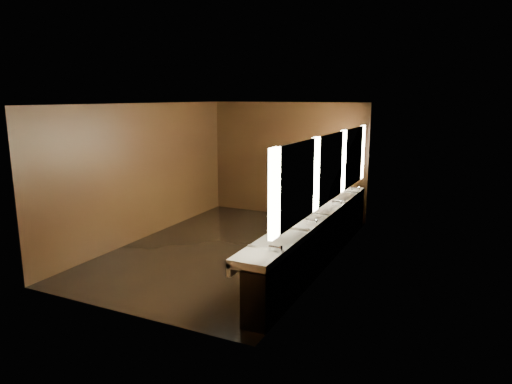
# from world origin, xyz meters

# --- Properties ---
(floor) EXTENTS (6.00, 6.00, 0.00)m
(floor) POSITION_xyz_m (0.00, 0.00, 0.00)
(floor) COLOR black
(floor) RESTS_ON ground
(ceiling) EXTENTS (4.00, 6.00, 0.02)m
(ceiling) POSITION_xyz_m (0.00, 0.00, 2.80)
(ceiling) COLOR #2D2D2B
(ceiling) RESTS_ON wall_back
(wall_back) EXTENTS (4.00, 0.02, 2.80)m
(wall_back) POSITION_xyz_m (0.00, 3.00, 1.40)
(wall_back) COLOR black
(wall_back) RESTS_ON floor
(wall_front) EXTENTS (4.00, 0.02, 2.80)m
(wall_front) POSITION_xyz_m (0.00, -3.00, 1.40)
(wall_front) COLOR black
(wall_front) RESTS_ON floor
(wall_left) EXTENTS (0.02, 6.00, 2.80)m
(wall_left) POSITION_xyz_m (-2.00, 0.00, 1.40)
(wall_left) COLOR black
(wall_left) RESTS_ON floor
(wall_right) EXTENTS (0.02, 6.00, 2.80)m
(wall_right) POSITION_xyz_m (2.00, 0.00, 1.40)
(wall_right) COLOR black
(wall_right) RESTS_ON floor
(sink_counter) EXTENTS (0.55, 5.40, 1.01)m
(sink_counter) POSITION_xyz_m (1.79, 0.00, 0.50)
(sink_counter) COLOR black
(sink_counter) RESTS_ON floor
(mirror_band) EXTENTS (0.06, 5.03, 1.15)m
(mirror_band) POSITION_xyz_m (1.98, -0.00, 1.75)
(mirror_band) COLOR #FFF5CC
(mirror_band) RESTS_ON wall_right
(person) EXTENTS (0.59, 0.75, 1.81)m
(person) POSITION_xyz_m (1.20, 0.06, 0.90)
(person) COLOR #84A3C5
(person) RESTS_ON floor
(trash_bin) EXTENTS (0.46, 0.46, 0.58)m
(trash_bin) POSITION_xyz_m (1.58, -1.29, 0.29)
(trash_bin) COLOR black
(trash_bin) RESTS_ON floor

